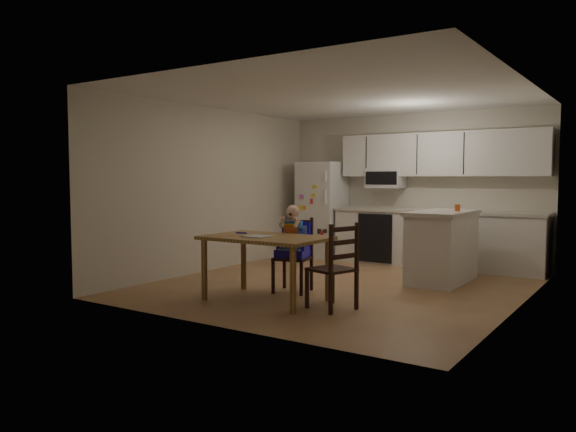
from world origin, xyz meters
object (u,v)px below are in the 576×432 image
Objects in this scene: chair_side at (338,261)px; chair_booster at (294,239)px; kitchen_island at (442,246)px; refrigerator at (322,210)px; red_cup at (458,208)px; dining_table at (266,245)px.

chair_booster is at bearing -104.39° from chair_side.
chair_booster reaches higher than kitchen_island.
chair_booster is (-1.34, -1.67, 0.17)m from kitchen_island.
refrigerator is 2.96m from red_cup.
kitchen_island is 0.94× the size of dining_table.
chair_side is at bearing -43.91° from chair_booster.
chair_booster is (-0.01, 0.61, 0.01)m from dining_table.
kitchen_island is at bearing 39.32° from chair_booster.
refrigerator is 4.09m from chair_side.
refrigerator is 3.68m from dining_table.
dining_table is 0.61m from chair_booster.
kitchen_island is (2.59, -1.17, -0.36)m from refrigerator.
chair_booster is 1.13m from chair_side.
dining_table is 1.28× the size of chair_booster.
refrigerator is 1.29× the size of kitchen_island.
kitchen_island is 1.39× the size of chair_side.
refrigerator is at bearing 158.80° from red_cup.
red_cup is at bearing -21.20° from refrigerator.
red_cup is 2.35m from chair_booster.
dining_table is (1.26, -3.45, -0.20)m from refrigerator.
chair_booster reaches higher than red_cup.
red_cup reaches higher than chair_side.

